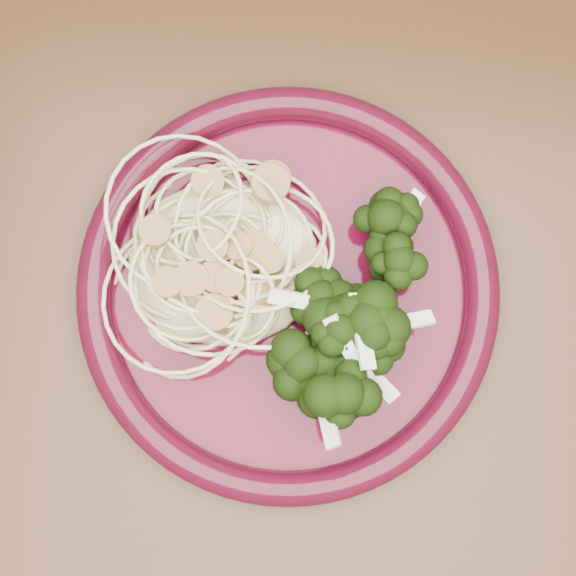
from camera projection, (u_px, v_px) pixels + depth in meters
The scene contains 6 objects.
dining_table at pixel (297, 323), 0.61m from camera, with size 1.20×0.80×0.75m.
dinner_plate at pixel (288, 290), 0.50m from camera, with size 0.33×0.33×0.02m.
spaghetti_pile at pixel (223, 260), 0.50m from camera, with size 0.12×0.11×0.03m, color beige.
scallop_cluster at pixel (219, 250), 0.46m from camera, with size 0.12×0.12×0.04m, color #A67C3C, non-canonical shape.
broccoli_pile at pixel (370, 321), 0.48m from camera, with size 0.09×0.14×0.05m, color black.
onion_garnish at pixel (375, 315), 0.45m from camera, with size 0.06×0.09×0.05m, color white, non-canonical shape.
Camera 1 is at (-0.00, -0.06, 1.26)m, focal length 50.00 mm.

